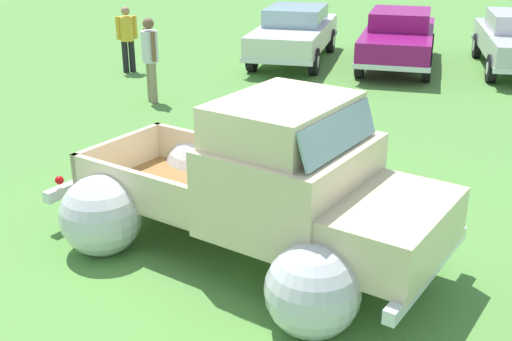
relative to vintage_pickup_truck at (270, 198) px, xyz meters
The scene contains 7 objects.
ground_plane 0.85m from the vintage_pickup_truck, 161.69° to the left, with size 80.00×80.00×0.00m, color #548C3D.
vintage_pickup_truck is the anchor object (origin of this frame).
show_car_0 10.83m from the vintage_pickup_truck, 101.16° to the left, with size 1.91×4.68×1.43m.
show_car_1 10.71m from the vintage_pickup_truck, 86.52° to the left, with size 1.82×4.62×1.43m.
spectator_0 10.03m from the vintage_pickup_truck, 125.41° to the left, with size 0.48×0.48×1.62m.
spectator_1 7.07m from the vintage_pickup_truck, 125.27° to the left, with size 0.48×0.48×1.76m.
lane_cone_0 3.09m from the vintage_pickup_truck, 112.39° to the left, with size 0.36×0.36×0.63m.
Camera 1 is at (1.97, -6.34, 3.66)m, focal length 44.50 mm.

